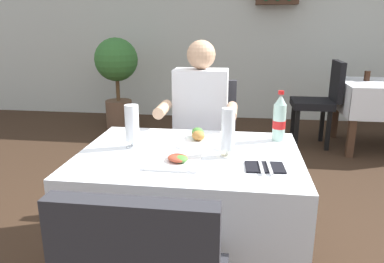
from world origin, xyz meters
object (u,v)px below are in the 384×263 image
object	(u,v)px
plate_near_camera	(176,160)
napkin_cutlery_set	(265,167)
beer_glass_left	(132,126)
background_table_tumbler	(367,76)
background_dining_table	(378,100)
background_chair_left	(321,98)
seated_diner_far	(200,124)
chair_far_diner_seat	(205,141)
plate_far_diner	(201,138)
beer_glass_middle	(228,132)
main_dining_table	(189,186)
potted_plant_corner	(117,71)
cola_bottle_primary	(279,119)

from	to	relation	value
plate_near_camera	napkin_cutlery_set	xyz separation A→B (m)	(0.40, -0.01, -0.01)
beer_glass_left	background_table_tumbler	world-z (taller)	beer_glass_left
plate_near_camera	background_dining_table	bearing A→B (deg)	56.49
beer_glass_left	background_chair_left	world-z (taller)	same
background_table_tumbler	beer_glass_left	bearing A→B (deg)	-126.63
seated_diner_far	background_dining_table	size ratio (longest dim) A/B	1.49
chair_far_diner_seat	plate_far_diner	distance (m)	0.65
seated_diner_far	beer_glass_middle	world-z (taller)	seated_diner_far
beer_glass_middle	background_chair_left	size ratio (longest dim) A/B	0.24
beer_glass_left	napkin_cutlery_set	bearing A→B (deg)	-16.79
main_dining_table	beer_glass_left	size ratio (longest dim) A/B	4.88
seated_diner_far	potted_plant_corner	size ratio (longest dim) A/B	1.06
plate_near_camera	background_table_tumbler	bearing A→B (deg)	59.04
seated_diner_far	beer_glass_left	bearing A→B (deg)	-112.77
plate_far_diner	beer_glass_left	distance (m)	0.37
beer_glass_left	napkin_cutlery_set	xyz separation A→B (m)	(0.66, -0.20, -0.11)
background_chair_left	potted_plant_corner	world-z (taller)	potted_plant_corner
main_dining_table	beer_glass_middle	world-z (taller)	beer_glass_middle
plate_near_camera	beer_glass_middle	xyz separation A→B (m)	(0.23, 0.12, 0.11)
beer_glass_middle	cola_bottle_primary	distance (m)	0.39
chair_far_diner_seat	background_dining_table	distance (m)	2.47
plate_near_camera	potted_plant_corner	size ratio (longest dim) A/B	0.20
background_chair_left	background_table_tumbler	size ratio (longest dim) A/B	8.82
cola_bottle_primary	napkin_cutlery_set	bearing A→B (deg)	-102.43
chair_far_diner_seat	background_table_tumbler	distance (m)	2.46
main_dining_table	napkin_cutlery_set	bearing A→B (deg)	-23.24
napkin_cutlery_set	potted_plant_corner	xyz separation A→B (m)	(-1.76, 3.17, 0.01)
plate_far_diner	beer_glass_middle	distance (m)	0.28
background_table_tumbler	seated_diner_far	bearing A→B (deg)	-130.41
background_chair_left	chair_far_diner_seat	bearing A→B (deg)	-122.92
main_dining_table	beer_glass_middle	xyz separation A→B (m)	(0.19, -0.03, 0.30)
cola_bottle_primary	plate_far_diner	bearing A→B (deg)	-168.39
beer_glass_middle	potted_plant_corner	distance (m)	3.44
chair_far_diner_seat	background_chair_left	bearing A→B (deg)	57.08
chair_far_diner_seat	background_table_tumbler	world-z (taller)	chair_far_diner_seat
beer_glass_middle	beer_glass_left	bearing A→B (deg)	171.66
beer_glass_middle	cola_bottle_primary	bearing A→B (deg)	48.21
plate_far_diner	beer_glass_left	xyz separation A→B (m)	(-0.34, -0.14, 0.09)
plate_near_camera	napkin_cutlery_set	size ratio (longest dim) A/B	1.25
beer_glass_middle	napkin_cutlery_set	world-z (taller)	beer_glass_middle
main_dining_table	plate_near_camera	xyz separation A→B (m)	(-0.04, -0.14, 0.19)
napkin_cutlery_set	plate_near_camera	bearing A→B (deg)	178.71
potted_plant_corner	background_chair_left	bearing A→B (deg)	-10.58
background_dining_table	potted_plant_corner	xyz separation A→B (m)	(-3.14, 0.47, 0.21)
seated_diner_far	background_dining_table	distance (m)	2.57
seated_diner_far	potted_plant_corner	xyz separation A→B (m)	(-1.37, 2.33, 0.05)
cola_bottle_primary	background_table_tumbler	xyz separation A→B (m)	(1.17, 2.36, -0.06)
beer_glass_middle	potted_plant_corner	bearing A→B (deg)	117.53
cola_bottle_primary	background_table_tumbler	size ratio (longest dim) A/B	2.48
beer_glass_middle	background_chair_left	distance (m)	2.76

